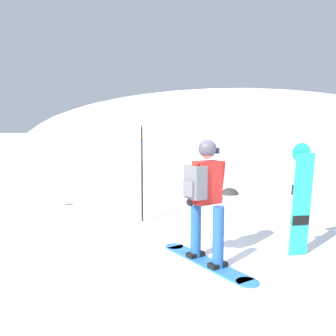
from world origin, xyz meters
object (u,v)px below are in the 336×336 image
(piste_marker_near, at_px, (142,166))
(rock_dark, at_px, (229,194))
(snowboarder_main, at_px, (205,198))
(spare_snowboard, at_px, (301,199))

(piste_marker_near, relative_size, rock_dark, 3.81)
(snowboarder_main, bearing_deg, spare_snowboard, 1.79)
(spare_snowboard, height_order, piste_marker_near, piste_marker_near)
(snowboarder_main, height_order, rock_dark, snowboarder_main)
(snowboarder_main, distance_m, spare_snowboard, 1.45)
(spare_snowboard, xyz_separation_m, rock_dark, (0.69, 4.86, -0.84))
(piste_marker_near, bearing_deg, spare_snowboard, -49.29)
(spare_snowboard, distance_m, piste_marker_near, 3.15)
(snowboarder_main, distance_m, piste_marker_near, 2.51)
(piste_marker_near, xyz_separation_m, rock_dark, (2.74, 2.48, -1.11))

